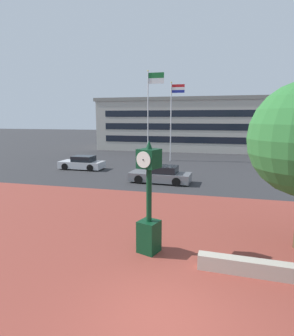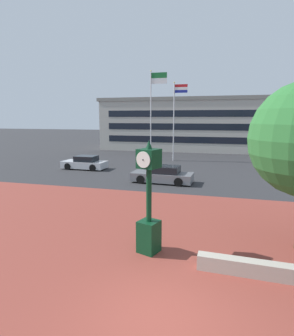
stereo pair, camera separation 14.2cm
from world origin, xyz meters
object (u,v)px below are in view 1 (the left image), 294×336
at_px(street_clock, 149,207).
at_px(car_street_mid, 161,175).
at_px(car_street_near, 82,163).
at_px(flagpole_primary, 150,107).
at_px(flagpole_secondary, 172,116).
at_px(civic_building, 202,124).

height_order(street_clock, car_street_mid, street_clock).
relative_size(street_clock, car_street_mid, 0.88).
xyz_separation_m(car_street_near, car_street_mid, (8.35, -3.68, 0.00)).
relative_size(car_street_mid, flagpole_primary, 0.47).
relative_size(street_clock, flagpole_secondary, 0.47).
bearing_deg(street_clock, car_street_mid, 118.48).
distance_m(car_street_near, car_street_mid, 9.13).
relative_size(car_street_near, car_street_mid, 0.90).
height_order(flagpole_primary, civic_building, flagpole_primary).
relative_size(flagpole_secondary, civic_building, 0.28).
bearing_deg(car_street_near, car_street_mid, -112.64).
distance_m(car_street_near, civic_building, 23.32).
bearing_deg(flagpole_secondary, car_street_near, -135.75).
distance_m(flagpole_primary, flagpole_secondary, 2.73).
xyz_separation_m(flagpole_secondary, civic_building, (2.52, 13.58, -1.19)).
relative_size(street_clock, flagpole_primary, 0.41).
bearing_deg(flagpole_primary, car_street_near, -124.09).
distance_m(street_clock, civic_building, 35.66).
bearing_deg(car_street_mid, car_street_near, 69.08).
xyz_separation_m(car_street_mid, flagpole_secondary, (-0.92, 10.93, 4.48)).
bearing_deg(car_street_near, civic_building, -24.41).
bearing_deg(civic_building, car_street_mid, -93.74).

